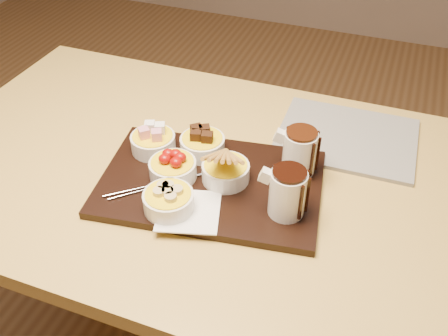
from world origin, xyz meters
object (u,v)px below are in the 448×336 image
(pitcher_dark_chocolate, at_px, (287,193))
(pitcher_milk_chocolate, at_px, (299,153))
(dining_table, at_px, (183,195))
(newspaper, at_px, (347,137))
(bowl_strawberries, at_px, (173,170))
(serving_board, at_px, (211,183))

(pitcher_dark_chocolate, height_order, pitcher_milk_chocolate, same)
(dining_table, relative_size, newspaper, 3.75)
(pitcher_milk_chocolate, bearing_deg, pitcher_dark_chocolate, -94.40)
(bowl_strawberries, bearing_deg, serving_board, 11.87)
(dining_table, height_order, serving_board, serving_board)
(pitcher_milk_chocolate, bearing_deg, newspaper, 58.01)
(pitcher_dark_chocolate, relative_size, pitcher_milk_chocolate, 1.00)
(dining_table, bearing_deg, pitcher_milk_chocolate, 9.34)
(dining_table, distance_m, pitcher_dark_chocolate, 0.32)
(newspaper, bearing_deg, bowl_strawberries, -139.02)
(pitcher_dark_chocolate, bearing_deg, pitcher_milk_chocolate, 85.60)
(bowl_strawberries, height_order, pitcher_milk_chocolate, pitcher_milk_chocolate)
(bowl_strawberries, relative_size, newspaper, 0.31)
(dining_table, relative_size, serving_board, 2.61)
(serving_board, relative_size, pitcher_milk_chocolate, 4.74)
(dining_table, xyz_separation_m, serving_board, (0.09, -0.05, 0.11))
(serving_board, height_order, pitcher_milk_chocolate, pitcher_milk_chocolate)
(serving_board, xyz_separation_m, newspaper, (0.24, 0.27, -0.00))
(dining_table, bearing_deg, newspaper, 33.27)
(serving_board, bearing_deg, newspaper, 40.15)
(dining_table, height_order, pitcher_milk_chocolate, pitcher_milk_chocolate)
(pitcher_dark_chocolate, distance_m, newspaper, 0.32)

